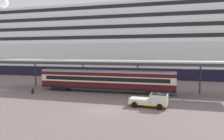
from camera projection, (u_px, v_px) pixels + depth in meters
ground_plane at (103, 110)px, 26.60m from camera, size 400.00×400.00×0.00m
cruise_ship at (122, 44)px, 72.33m from camera, size 175.65×29.11×32.40m
platform_canopy at (106, 62)px, 38.64m from camera, size 45.04×5.12×5.94m
train_carriage at (106, 80)px, 38.55m from camera, size 25.34×2.81×4.11m
service_truck at (152, 100)px, 27.91m from camera, size 5.36×2.60×2.02m
traffic_cone_near at (129, 98)px, 32.25m from camera, size 0.36×0.36×0.71m
traffic_cone_mid at (155, 99)px, 31.24m from camera, size 0.36×0.36×0.77m
quay_bollard at (33, 91)px, 37.10m from camera, size 0.48×0.48×0.96m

